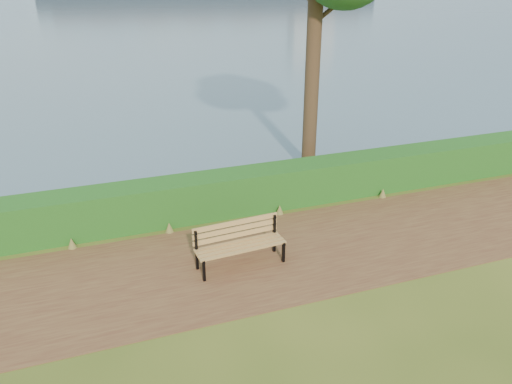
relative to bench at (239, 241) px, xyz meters
name	(u,v)px	position (x,y,z in m)	size (l,w,h in m)	color
ground	(243,271)	(0.00, -0.29, -0.52)	(140.00, 140.00, 0.00)	#3D4F16
path	(239,263)	(0.00, 0.01, -0.52)	(40.00, 3.40, 0.01)	#5B2E1F
hedge	(210,196)	(0.00, 2.31, -0.02)	(32.00, 0.85, 1.00)	#1C4D16
bench	(239,241)	(0.00, 0.00, 0.00)	(1.85, 0.66, 0.91)	black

